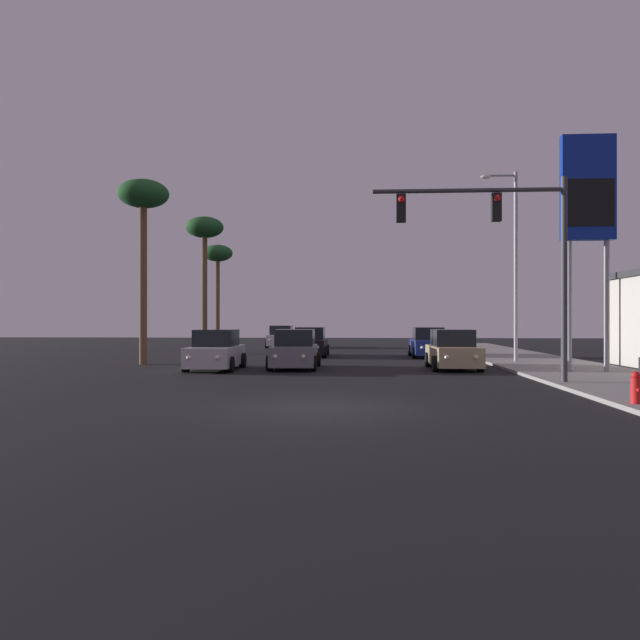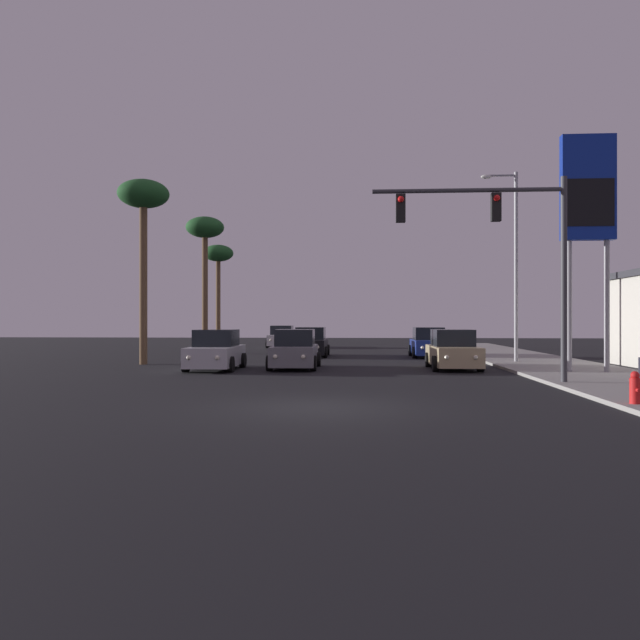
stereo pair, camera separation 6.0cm
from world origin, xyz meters
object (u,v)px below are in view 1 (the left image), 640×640
(car_blue, at_px, (428,344))
(palm_tree_far, at_px, (217,258))
(car_grey, at_px, (295,351))
(palm_tree_near, at_px, (143,204))
(traffic_light_mast, at_px, (510,239))
(car_white, at_px, (281,337))
(fire_hydrant, at_px, (636,388))
(palm_tree_mid, at_px, (204,235))
(car_tan, at_px, (453,351))
(gas_station_sign, at_px, (588,201))
(car_black, at_px, (310,343))
(street_lamp, at_px, (513,256))
(car_silver, at_px, (216,352))

(car_blue, height_order, palm_tree_far, palm_tree_far)
(car_grey, relative_size, palm_tree_near, 0.50)
(car_blue, xyz_separation_m, traffic_light_mast, (0.90, -15.35, 3.90))
(car_white, bearing_deg, fire_hydrant, 109.78)
(palm_tree_near, bearing_deg, car_white, 77.71)
(car_white, xyz_separation_m, palm_tree_mid, (-3.73, -9.01, 6.71))
(car_tan, height_order, palm_tree_mid, palm_tree_mid)
(car_white, bearing_deg, traffic_light_mast, 110.40)
(palm_tree_far, bearing_deg, gas_station_sign, -50.84)
(palm_tree_mid, bearing_deg, gas_station_sign, -38.06)
(car_blue, distance_m, car_tan, 8.84)
(car_grey, height_order, car_blue, same)
(car_black, bearing_deg, car_white, -74.98)
(car_grey, distance_m, palm_tree_near, 10.26)
(palm_tree_near, bearing_deg, fire_hydrant, -39.73)
(car_tan, bearing_deg, palm_tree_mid, -42.52)
(car_grey, xyz_separation_m, gas_station_sign, (11.44, -2.31, 5.86))
(street_lamp, height_order, gas_station_sign, same)
(car_black, xyz_separation_m, street_lamp, (10.11, -5.55, 4.36))
(car_black, distance_m, palm_tree_near, 12.18)
(car_silver, xyz_separation_m, traffic_light_mast, (10.79, -5.60, 3.90))
(car_white, distance_m, car_tan, 23.30)
(car_white, xyz_separation_m, street_lamp, (13.31, -17.61, 4.36))
(traffic_light_mast, bearing_deg, car_grey, 139.55)
(fire_hydrant, distance_m, palm_tree_mid, 29.60)
(car_grey, xyz_separation_m, traffic_light_mast, (7.55, -6.43, 3.90))
(car_silver, relative_size, car_grey, 1.00)
(car_black, height_order, car_tan, same)
(car_blue, relative_size, traffic_light_mast, 0.66)
(car_blue, height_order, car_tan, same)
(car_grey, distance_m, car_black, 9.08)
(car_blue, bearing_deg, palm_tree_near, 25.50)
(palm_tree_near, xyz_separation_m, palm_tree_far, (-1.06, 20.00, -0.55))
(palm_tree_near, bearing_deg, car_tan, -8.26)
(car_tan, bearing_deg, fire_hydrant, 100.70)
(car_tan, bearing_deg, palm_tree_near, -9.46)
(car_white, height_order, car_grey, same)
(palm_tree_far, bearing_deg, car_silver, -77.21)
(car_grey, bearing_deg, car_silver, 13.01)
(car_black, bearing_deg, palm_tree_near, 43.58)
(street_lamp, distance_m, palm_tree_near, 17.68)
(fire_hydrant, xyz_separation_m, palm_tree_far, (-17.64, 33.78, 6.51))
(palm_tree_mid, bearing_deg, palm_tree_near, -92.34)
(palm_tree_mid, bearing_deg, fire_hydrant, -55.78)
(car_black, height_order, street_lamp, street_lamp)
(car_blue, bearing_deg, traffic_light_mast, 93.06)
(car_white, bearing_deg, gas_station_sign, 121.09)
(car_black, relative_size, palm_tree_mid, 0.50)
(gas_station_sign, height_order, palm_tree_near, gas_station_sign)
(street_lamp, xyz_separation_m, gas_station_sign, (1.39, -5.84, 1.50))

